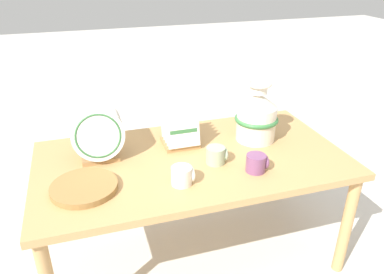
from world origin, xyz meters
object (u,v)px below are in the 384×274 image
at_px(dish_rack_square_plates, 180,132).
at_px(mug_cream_glaze, 183,175).
at_px(wicker_charger_stack, 84,187).
at_px(mug_plum_glaze, 257,163).
at_px(mug_sage_glaze, 216,155).
at_px(ceramic_vase, 257,115).
at_px(dish_rack_round_plates, 98,136).

bearing_deg(dish_rack_square_plates, mug_cream_glaze, -103.79).
height_order(dish_rack_square_plates, mug_cream_glaze, dish_rack_square_plates).
bearing_deg(dish_rack_square_plates, wicker_charger_stack, -150.22).
distance_m(wicker_charger_stack, mug_cream_glaze, 0.42).
relative_size(mug_cream_glaze, mug_plum_glaze, 1.00).
height_order(mug_plum_glaze, mug_sage_glaze, same).
bearing_deg(wicker_charger_stack, dish_rack_square_plates, 29.78).
bearing_deg(mug_cream_glaze, dish_rack_square_plates, 76.21).
relative_size(wicker_charger_stack, mug_cream_glaze, 2.85).
xyz_separation_m(ceramic_vase, dish_rack_round_plates, (-0.81, 0.04, -0.02)).
xyz_separation_m(dish_rack_round_plates, wicker_charger_stack, (-0.09, -0.27, -0.11)).
height_order(ceramic_vase, mug_plum_glaze, ceramic_vase).
distance_m(dish_rack_square_plates, mug_plum_glaze, 0.45).
distance_m(mug_cream_glaze, mug_plum_glaze, 0.35).
bearing_deg(mug_cream_glaze, dish_rack_round_plates, 133.28).
distance_m(dish_rack_round_plates, mug_plum_glaze, 0.76).
distance_m(mug_cream_glaze, mug_sage_glaze, 0.24).
bearing_deg(dish_rack_round_plates, wicker_charger_stack, -108.65).
bearing_deg(ceramic_vase, mug_plum_glaze, -114.82).
bearing_deg(mug_cream_glaze, wicker_charger_stack, 169.40).
bearing_deg(mug_sage_glaze, mug_cream_glaze, -148.32).
bearing_deg(dish_rack_square_plates, mug_plum_glaze, -53.88).
bearing_deg(dish_rack_round_plates, ceramic_vase, -2.96).
distance_m(mug_plum_glaze, mug_sage_glaze, 0.19).
xyz_separation_m(wicker_charger_stack, mug_plum_glaze, (0.77, -0.08, 0.03)).
xyz_separation_m(mug_cream_glaze, mug_plum_glaze, (0.35, 0.00, 0.00)).
height_order(ceramic_vase, mug_cream_glaze, ceramic_vase).
xyz_separation_m(ceramic_vase, dish_rack_square_plates, (-0.40, 0.06, -0.07)).
bearing_deg(wicker_charger_stack, dish_rack_round_plates, 71.35).
xyz_separation_m(wicker_charger_stack, mug_cream_glaze, (0.41, -0.08, 0.03)).
height_order(dish_rack_square_plates, mug_plum_glaze, dish_rack_square_plates).
bearing_deg(ceramic_vase, dish_rack_round_plates, 177.04).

